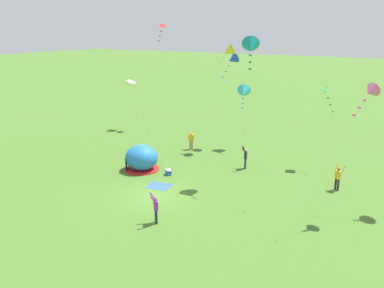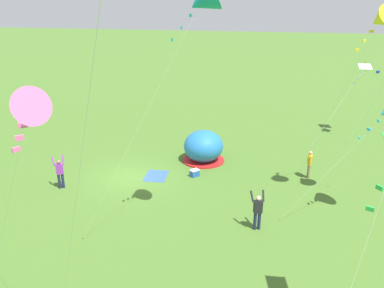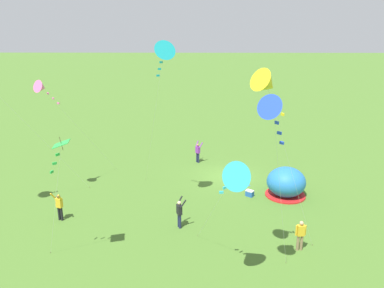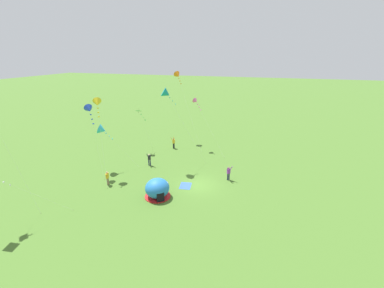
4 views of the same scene
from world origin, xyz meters
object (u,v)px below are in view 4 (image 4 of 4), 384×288
Objects in this scene: person_arms_raised at (174,143)px; kite_blue at (89,109)px; kite_yellow at (97,103)px; person_far_back at (149,159)px; kite_teal at (166,94)px; kite_cyan at (102,130)px; person_with_toddler at (229,173)px; kite_orange at (178,75)px; person_center_field at (107,177)px; cooler_box at (166,184)px; kite_pink at (196,101)px; popup_tent at (157,189)px; kite_green at (140,113)px.

person_arms_raised is 14.99m from kite_blue.
kite_yellow reaches higher than person_arms_raised.
person_far_back is 0.19× the size of kite_yellow.
kite_teal is 9.57m from kite_cyan.
kite_yellow is at bearing -85.53° from kite_blue.
kite_orange is (13.51, 11.38, 10.29)m from person_with_toddler.
kite_orange reaches higher than person_center_field.
cooler_box is at bearing -161.57° from kite_teal.
kite_cyan is at bearing 141.12° from kite_pink.
person_arms_raised is 12.40m from kite_cyan.
kite_blue is at bearing 85.45° from cooler_box.
kite_teal is at bearing -65.50° from kite_cyan.
person_with_toddler reaches higher than person_center_field.
kite_orange is at bearing 50.83° from kite_pink.
popup_tent is at bearing -96.52° from person_center_field.
person_far_back is 7.29m from kite_cyan.
kite_pink is 0.83× the size of kite_yellow.
kite_orange reaches higher than person_far_back.
person_with_toddler is 17.09m from kite_cyan.
kite_yellow is at bearing 176.20° from kite_green.
kite_blue is at bearing 121.36° from kite_teal.
kite_teal is 1.30× the size of kite_pink.
kite_teal is (2.09, 8.77, 8.93)m from person_with_toddler.
person_far_back is at bearing 155.71° from kite_pink.
kite_orange is 16.96m from kite_yellow.
kite_orange is at bearing -6.43° from person_center_field.
person_arms_raised is at bearing -24.86° from kite_yellow.
kite_orange is at bearing 14.75° from cooler_box.
person_with_toddler is 12.69m from kite_teal.
person_with_toddler is at bearing -85.09° from kite_cyan.
kite_yellow reaches higher than popup_tent.
person_far_back is at bearing 42.61° from cooler_box.
kite_yellow is (-16.27, 4.30, -2.09)m from kite_orange.
kite_cyan is at bearing 29.83° from kite_yellow.
person_center_field is 0.14× the size of kite_orange.
kite_cyan is 0.63× the size of kite_yellow.
person_with_toddler is at bearing -80.40° from kite_blue.
popup_tent is at bearing -178.46° from kite_pink.
cooler_box is 0.06× the size of kite_teal.
person_center_field is 0.91× the size of person_far_back.
popup_tent is 12.35m from kite_teal.
person_arms_raised reaches higher than cooler_box.
kite_pink is 1.22× the size of kite_green.
person_far_back is 9.32m from kite_teal.
kite_blue is 1.46m from kite_yellow.
kite_blue is at bearing 150.50° from person_arms_raised.
kite_blue is (-11.36, 6.43, 7.38)m from person_arms_raised.
kite_teal reaches higher than person_arms_raised.
person_far_back is at bearing -55.00° from kite_blue.
person_arms_raised is at bearing 14.71° from kite_teal.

